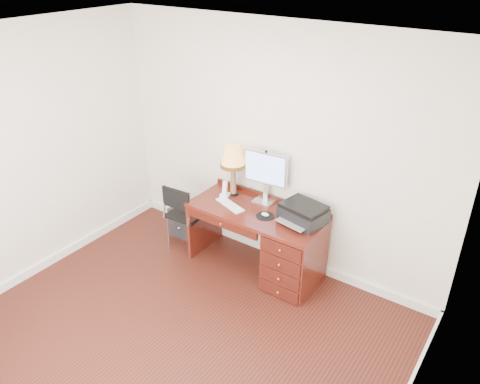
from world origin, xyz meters
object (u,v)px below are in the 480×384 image
Objects in this scene: monitor at (266,171)px; phone at (225,192)px; printer at (303,213)px; leg_lamp at (233,160)px; equipment_box at (186,220)px; desk at (281,246)px; chair at (184,211)px.

monitor reaches higher than phone.
leg_lamp is at bearing -173.89° from printer.
printer is 1.76m from equipment_box.
desk is 2.54× the size of monitor.
printer is at bearing -18.64° from monitor.
monitor is 1.18× the size of printer.
monitor is (-0.36, 0.23, 0.71)m from desk.
phone reaches higher than chair.
printer is 0.58× the size of chair.
monitor is at bearing 1.68° from equipment_box.
monitor is at bearing 10.30° from leg_lamp.
leg_lamp reaches higher than phone.
phone is at bearing -167.59° from printer.
phone is (-0.98, -0.03, -0.04)m from printer.
monitor reaches higher than printer.
monitor is 0.40m from leg_lamp.
equipment_box is at bearing -177.03° from monitor.
leg_lamp reaches higher than printer.
monitor reaches higher than desk.
phone is 0.23× the size of chair.
desk is 0.48m from printer.
desk is 3.00× the size of printer.
leg_lamp is (-0.39, -0.07, 0.06)m from monitor.
printer is 1.28× the size of equipment_box.
leg_lamp is 1.52× the size of equipment_box.
equipment_box is (-0.69, -0.06, -0.99)m from leg_lamp.
printer is (0.56, -0.14, -0.28)m from monitor.
chair is at bearing -57.55° from equipment_box.
printer is at bearing -5.76° from equipment_box.
monitor is at bearing 12.92° from phone.
chair is at bearing -159.05° from printer.
chair reaches higher than desk.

